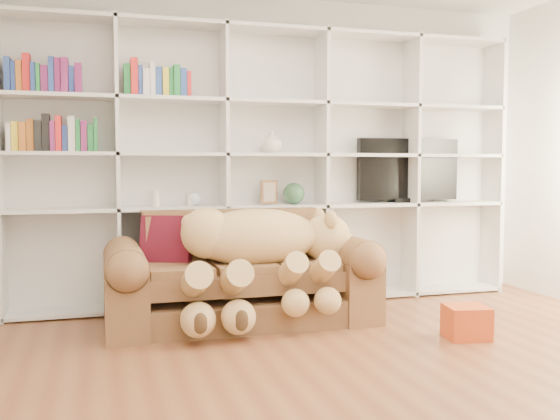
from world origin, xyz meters
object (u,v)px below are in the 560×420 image
object	(u,v)px
sofa	(240,281)
gift_box	(466,322)
teddy_bear	(260,249)
tv	(408,171)

from	to	relation	value
sofa	gift_box	world-z (taller)	sofa
teddy_bear	gift_box	xyz separation A→B (m)	(1.30, -0.72, -0.47)
gift_box	tv	world-z (taller)	tv
sofa	gift_box	bearing A→B (deg)	-32.36
gift_box	tv	bearing A→B (deg)	77.36
gift_box	teddy_bear	bearing A→B (deg)	150.89
teddy_bear	gift_box	distance (m)	1.56
teddy_bear	gift_box	size ratio (longest dim) A/B	5.13
teddy_bear	tv	world-z (taller)	tv
gift_box	tv	xyz separation A→B (m)	(0.35, 1.54, 1.04)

